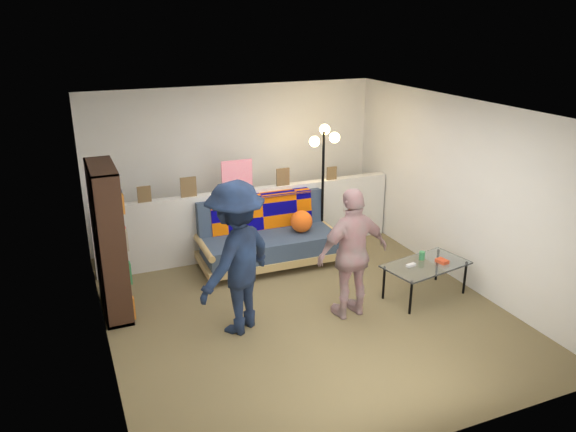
% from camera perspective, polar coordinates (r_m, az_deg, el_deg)
% --- Properties ---
extents(ground, '(5.00, 5.00, 0.00)m').
position_cam_1_polar(ground, '(6.94, 1.30, -9.23)').
color(ground, brown).
rests_on(ground, ground).
extents(room_shell, '(4.60, 5.05, 2.45)m').
position_cam_1_polar(room_shell, '(6.72, -0.24, 5.18)').
color(room_shell, silver).
rests_on(room_shell, ground).
extents(half_wall_ledge, '(4.45, 0.15, 1.00)m').
position_cam_1_polar(half_wall_ledge, '(8.26, -3.77, -0.56)').
color(half_wall_ledge, silver).
rests_on(half_wall_ledge, ground).
extents(ledge_decor, '(2.97, 0.02, 0.45)m').
position_cam_1_polar(ledge_decor, '(7.96, -5.37, 3.75)').
color(ledge_decor, brown).
rests_on(ledge_decor, half_wall_ledge).
extents(futon_sofa, '(1.99, 0.99, 0.85)m').
position_cam_1_polar(futon_sofa, '(7.95, -1.95, -2.17)').
color(futon_sofa, tan).
rests_on(futon_sofa, ground).
extents(bookshelf, '(0.30, 0.90, 1.80)m').
position_cam_1_polar(bookshelf, '(6.83, -17.69, -2.91)').
color(bookshelf, black).
rests_on(bookshelf, ground).
extents(coffee_table, '(1.15, 0.76, 0.55)m').
position_cam_1_polar(coffee_table, '(7.23, 13.87, -4.94)').
color(coffee_table, black).
rests_on(coffee_table, ground).
extents(floor_lamp, '(0.37, 0.35, 1.89)m').
position_cam_1_polar(floor_lamp, '(8.17, 3.65, 5.37)').
color(floor_lamp, black).
rests_on(floor_lamp, ground).
extents(person_left, '(1.29, 1.18, 1.74)m').
position_cam_1_polar(person_left, '(6.15, -5.26, -4.28)').
color(person_left, black).
rests_on(person_left, ground).
extents(person_right, '(0.94, 0.45, 1.56)m').
position_cam_1_polar(person_right, '(6.49, 6.60, -3.82)').
color(person_right, pink).
rests_on(person_right, ground).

